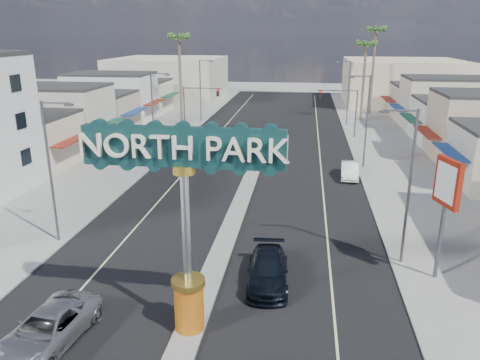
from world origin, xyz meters
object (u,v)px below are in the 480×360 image
(streetlight_l_mid, at_px, (154,112))
(streetlight_r_far, at_px, (347,90))
(streetlight_r_near, at_px, (407,180))
(suv_left, at_px, (48,329))
(traffic_signal_left, at_px, (198,101))
(traffic_signal_right, at_px, (342,104))
(streetlight_l_far, at_px, (201,88))
(palm_right_far, at_px, (376,35))
(bank_pylon_sign, at_px, (447,190))
(palm_right_mid, at_px, (366,48))
(car_parked_left, at_px, (198,149))
(car_parked_right, at_px, (350,170))
(streetlight_r_mid, at_px, (365,117))
(streetlight_l_near, at_px, (52,166))
(palm_left_far, at_px, (179,42))
(gateway_sign, at_px, (185,208))
(suv_right, at_px, (268,270))

(streetlight_l_mid, distance_m, streetlight_r_far, 30.32)
(streetlight_r_near, distance_m, suv_left, 19.40)
(traffic_signal_left, height_order, streetlight_r_far, streetlight_r_far)
(traffic_signal_right, relative_size, streetlight_l_far, 0.67)
(palm_right_far, relative_size, bank_pylon_sign, 2.12)
(palm_right_mid, relative_size, bank_pylon_sign, 1.82)
(bank_pylon_sign, bearing_deg, traffic_signal_left, 104.30)
(car_parked_left, relative_size, car_parked_right, 0.94)
(streetlight_l_mid, height_order, palm_right_mid, palm_right_mid)
(traffic_signal_right, height_order, palm_right_mid, palm_right_mid)
(streetlight_l_mid, height_order, streetlight_r_mid, same)
(palm_right_far, xyz_separation_m, bank_pylon_sign, (-2.91, -53.60, -7.25))
(car_parked_left, bearing_deg, streetlight_r_far, 45.36)
(streetlight_r_far, relative_size, bank_pylon_sign, 1.36)
(traffic_signal_left, distance_m, streetlight_l_mid, 14.07)
(traffic_signal_right, relative_size, streetlight_l_near, 0.67)
(streetlight_r_near, bearing_deg, palm_right_mid, 86.81)
(streetlight_l_far, xyz_separation_m, palm_left_far, (-2.57, -2.00, 6.43))
(traffic_signal_left, bearing_deg, streetlight_r_near, -60.01)
(streetlight_l_mid, relative_size, car_parked_right, 2.06)
(streetlight_l_mid, relative_size, suv_left, 1.64)
(palm_right_mid, relative_size, suv_left, 2.21)
(streetlight_r_far, height_order, car_parked_right, streetlight_r_far)
(traffic_signal_left, relative_size, suv_left, 1.09)
(streetlight_r_far, bearing_deg, car_parked_left, -131.17)
(traffic_signal_right, xyz_separation_m, streetlight_r_far, (1.25, 8.01, 0.79))
(streetlight_r_mid, xyz_separation_m, palm_left_far, (-23.43, 20.00, 6.43))
(car_parked_left, relative_size, bank_pylon_sign, 0.62)
(palm_right_far, bearing_deg, streetlight_l_far, -158.54)
(traffic_signal_right, distance_m, palm_left_far, 24.09)
(streetlight_r_mid, height_order, streetlight_r_far, same)
(suv_left, bearing_deg, palm_right_far, 78.41)
(streetlight_l_near, bearing_deg, streetlight_l_far, 90.00)
(streetlight_l_near, bearing_deg, traffic_signal_right, 60.01)
(palm_right_far, xyz_separation_m, car_parked_right, (-6.00, -35.37, -11.66))
(traffic_signal_right, relative_size, car_parked_right, 1.37)
(gateway_sign, bearing_deg, traffic_signal_right, 77.67)
(palm_left_far, bearing_deg, car_parked_left, -69.91)
(streetlight_l_mid, bearing_deg, bank_pylon_sign, -43.80)
(palm_right_far, bearing_deg, traffic_signal_left, -143.33)
(streetlight_r_far, relative_size, palm_right_far, 0.64)
(bank_pylon_sign, bearing_deg, streetlight_r_mid, 77.82)
(car_parked_right, bearing_deg, traffic_signal_right, 92.76)
(gateway_sign, xyz_separation_m, traffic_signal_left, (-9.18, 42.02, -1.65))
(palm_left_far, height_order, suv_right, palm_left_far)
(palm_right_mid, distance_m, bank_pylon_sign, 47.92)
(streetlight_r_far, distance_m, suv_right, 46.13)
(streetlight_r_mid, distance_m, streetlight_r_far, 22.00)
(car_parked_right, bearing_deg, suv_left, -115.84)
(streetlight_l_near, relative_size, palm_left_far, 0.69)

